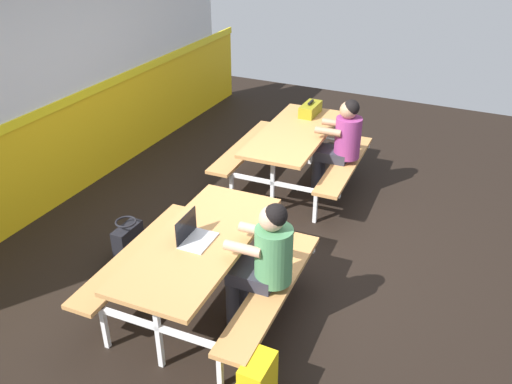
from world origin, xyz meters
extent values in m
cube|color=black|center=(0.00, 0.00, -0.01)|extent=(10.00, 10.00, 0.02)
cube|color=yellow|center=(0.00, 2.60, 0.55)|extent=(8.00, 0.12, 1.10)
cube|color=yellow|center=(0.00, 2.53, 1.15)|extent=(8.00, 0.03, 0.10)
cube|color=silver|center=(0.00, 2.60, 1.90)|extent=(6.72, 0.12, 1.40)
cube|color=tan|center=(-1.23, 0.08, 0.72)|extent=(1.78, 0.82, 0.04)
cube|color=tan|center=(-1.20, -0.55, 0.43)|extent=(1.68, 0.35, 0.04)
cube|color=tan|center=(-1.25, 0.72, 0.43)|extent=(1.68, 0.35, 0.04)
cube|color=white|center=(-1.92, 0.05, 0.35)|extent=(0.04, 0.04, 0.70)
cube|color=white|center=(-1.92, 0.05, 0.39)|extent=(0.10, 1.55, 0.04)
cube|color=white|center=(-1.90, -0.45, 0.21)|extent=(0.04, 0.04, 0.41)
cube|color=white|center=(-1.94, 0.56, 0.21)|extent=(0.04, 0.04, 0.41)
cube|color=white|center=(-0.53, 0.11, 0.35)|extent=(0.04, 0.04, 0.70)
cube|color=white|center=(-0.53, 0.11, 0.39)|extent=(0.10, 1.55, 0.04)
cube|color=white|center=(-0.51, -0.40, 0.21)|extent=(0.04, 0.04, 0.41)
cube|color=white|center=(-0.55, 0.62, 0.21)|extent=(0.04, 0.04, 0.41)
cube|color=tan|center=(1.23, 0.23, 0.72)|extent=(1.78, 0.82, 0.04)
cube|color=tan|center=(1.25, -0.40, 0.43)|extent=(1.68, 0.35, 0.04)
cube|color=tan|center=(1.20, 0.87, 0.43)|extent=(1.68, 0.35, 0.04)
cube|color=white|center=(0.53, 0.20, 0.35)|extent=(0.04, 0.04, 0.70)
cube|color=white|center=(0.53, 0.20, 0.39)|extent=(0.10, 1.55, 0.04)
cube|color=white|center=(0.55, -0.30, 0.21)|extent=(0.04, 0.04, 0.41)
cube|color=white|center=(0.51, 0.71, 0.21)|extent=(0.04, 0.04, 0.41)
cube|color=white|center=(1.92, 0.26, 0.35)|extent=(0.04, 0.04, 0.70)
cube|color=white|center=(1.92, 0.26, 0.39)|extent=(0.10, 1.55, 0.04)
cube|color=white|center=(1.94, -0.25, 0.21)|extent=(0.04, 0.04, 0.41)
cube|color=white|center=(1.90, 0.77, 0.21)|extent=(0.04, 0.04, 0.41)
cylinder|color=#2D2D38|center=(-1.28, -0.23, 0.23)|extent=(0.11, 0.11, 0.45)
cylinder|color=#2D2D38|center=(-1.10, -0.23, 0.23)|extent=(0.11, 0.11, 0.45)
cube|color=#2D2D38|center=(-1.18, -0.38, 0.51)|extent=(0.31, 0.39, 0.12)
cylinder|color=#4C8C59|center=(-1.17, -0.55, 0.75)|extent=(0.30, 0.30, 0.48)
cylinder|color=tan|center=(-1.32, -0.36, 0.85)|extent=(0.09, 0.30, 0.08)
cylinder|color=tan|center=(-1.04, -0.35, 0.85)|extent=(0.09, 0.30, 0.08)
sphere|color=tan|center=(-1.18, -0.53, 1.08)|extent=(0.20, 0.20, 0.20)
sphere|color=black|center=(-1.17, -0.56, 1.11)|extent=(0.18, 0.18, 0.18)
cylinder|color=#2D2D38|center=(1.19, -0.08, 0.23)|extent=(0.11, 0.11, 0.45)
cylinder|color=#2D2D38|center=(1.37, -0.08, 0.23)|extent=(0.11, 0.11, 0.45)
cube|color=#2D2D38|center=(1.28, -0.23, 0.51)|extent=(0.31, 0.39, 0.12)
cylinder|color=#8C3372|center=(1.29, -0.40, 0.75)|extent=(0.30, 0.30, 0.48)
cylinder|color=#A57A5B|center=(1.14, -0.21, 0.85)|extent=(0.09, 0.30, 0.08)
cylinder|color=#A57A5B|center=(1.42, -0.20, 0.85)|extent=(0.09, 0.30, 0.08)
sphere|color=#A57A5B|center=(1.29, -0.38, 1.08)|extent=(0.20, 0.20, 0.20)
sphere|color=black|center=(1.29, -0.41, 1.11)|extent=(0.18, 0.18, 0.18)
cube|color=silver|center=(-1.25, 0.08, 0.75)|extent=(0.33, 0.23, 0.01)
cube|color=black|center=(-1.26, 0.19, 0.86)|extent=(0.32, 0.02, 0.21)
cube|color=olive|center=(1.82, 0.25, 0.81)|extent=(0.40, 0.18, 0.14)
cube|color=black|center=(1.82, 0.25, 0.91)|extent=(0.16, 0.02, 0.02)
cube|color=yellow|center=(-1.95, -0.78, 0.22)|extent=(0.30, 0.18, 0.44)
cube|color=black|center=(-0.87, 1.15, 0.18)|extent=(0.34, 0.14, 0.36)
torus|color=black|center=(-0.87, 1.15, 0.42)|extent=(0.21, 0.21, 0.02)
camera|label=1|loc=(-4.32, -1.89, 3.22)|focal=37.77mm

